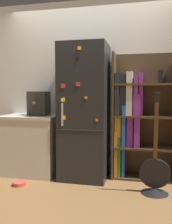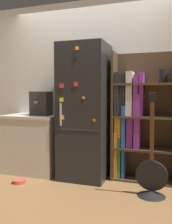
{
  "view_description": "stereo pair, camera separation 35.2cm",
  "coord_description": "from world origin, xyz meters",
  "px_view_note": "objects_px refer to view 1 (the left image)",
  "views": [
    {
      "loc": [
        0.82,
        -3.27,
        1.22
      ],
      "look_at": [
        0.02,
        0.15,
        0.94
      ],
      "focal_mm": 40.0,
      "sensor_mm": 36.0,
      "label": 1
    },
    {
      "loc": [
        1.16,
        -3.17,
        1.22
      ],
      "look_at": [
        0.02,
        0.15,
        0.94
      ],
      "focal_mm": 40.0,
      "sensor_mm": 36.0,
      "label": 2
    }
  ],
  "objects_px": {
    "bookshelf": "(136,118)",
    "espresso_machine": "(39,104)",
    "refrigerator": "(85,112)",
    "pet_bowl": "(19,183)",
    "guitar": "(155,179)"
  },
  "relations": [
    {
      "from": "bookshelf",
      "to": "espresso_machine",
      "type": "bearing_deg",
      "value": -175.3
    },
    {
      "from": "refrigerator",
      "to": "espresso_machine",
      "type": "xyz_separation_m",
      "value": [
        -0.72,
        0.05,
        0.11
      ]
    },
    {
      "from": "bookshelf",
      "to": "pet_bowl",
      "type": "xyz_separation_m",
      "value": [
        -1.47,
        -0.67,
        -0.84
      ]
    },
    {
      "from": "pet_bowl",
      "to": "espresso_machine",
      "type": "bearing_deg",
      "value": 85.04
    },
    {
      "from": "pet_bowl",
      "to": "guitar",
      "type": "bearing_deg",
      "value": 4.38
    },
    {
      "from": "guitar",
      "to": "espresso_machine",
      "type": "bearing_deg",
      "value": 165.96
    },
    {
      "from": "espresso_machine",
      "to": "guitar",
      "type": "height_order",
      "value": "espresso_machine"
    },
    {
      "from": "espresso_machine",
      "to": "pet_bowl",
      "type": "bearing_deg",
      "value": -94.96
    },
    {
      "from": "bookshelf",
      "to": "espresso_machine",
      "type": "height_order",
      "value": "bookshelf"
    },
    {
      "from": "espresso_machine",
      "to": "pet_bowl",
      "type": "distance_m",
      "value": 1.17
    },
    {
      "from": "refrigerator",
      "to": "guitar",
      "type": "bearing_deg",
      "value": -21.18
    },
    {
      "from": "refrigerator",
      "to": "bookshelf",
      "type": "xyz_separation_m",
      "value": [
        0.71,
        0.16,
        -0.08
      ]
    },
    {
      "from": "bookshelf",
      "to": "pet_bowl",
      "type": "relative_size",
      "value": 9.86
    },
    {
      "from": "guitar",
      "to": "refrigerator",
      "type": "bearing_deg",
      "value": 158.82
    },
    {
      "from": "refrigerator",
      "to": "pet_bowl",
      "type": "relative_size",
      "value": 10.51
    }
  ]
}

